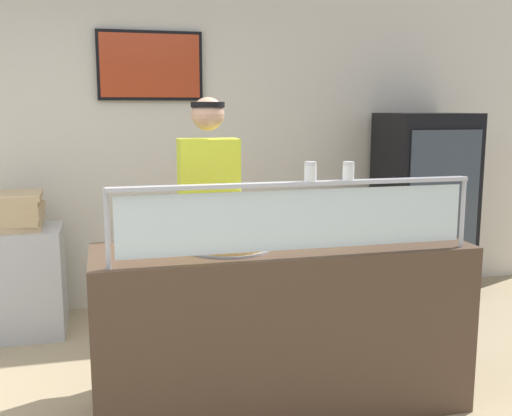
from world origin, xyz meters
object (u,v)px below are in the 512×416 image
(pizza_tray, at_px, (229,246))
(pizza_box_stack, at_px, (11,211))
(worker_figure, at_px, (210,215))
(drink_fridge, at_px, (423,207))
(pizza_server, at_px, (232,242))
(parmesan_shaker, at_px, (310,173))
(pepper_flake_shaker, at_px, (348,172))

(pizza_tray, height_order, pizza_box_stack, pizza_box_stack)
(pizza_tray, xyz_separation_m, worker_figure, (0.02, 0.71, 0.04))
(drink_fridge, distance_m, pizza_box_stack, 3.41)
(pizza_server, bearing_deg, parmesan_shaker, -34.46)
(parmesan_shaker, bearing_deg, pizza_box_stack, 132.25)
(pizza_tray, xyz_separation_m, pepper_flake_shaker, (0.56, -0.26, 0.41))
(pizza_server, bearing_deg, pepper_flake_shaker, -23.68)
(pizza_tray, bearing_deg, pizza_box_stack, 129.58)
(worker_figure, bearing_deg, pizza_server, -90.71)
(parmesan_shaker, bearing_deg, pepper_flake_shaker, 0.00)
(pizza_tray, relative_size, parmesan_shaker, 4.57)
(pizza_server, height_order, pepper_flake_shaker, pepper_flake_shaker)
(pizza_server, xyz_separation_m, worker_figure, (0.01, 0.73, 0.02))
(parmesan_shaker, distance_m, worker_figure, 1.09)
(worker_figure, relative_size, drink_fridge, 1.07)
(pizza_box_stack, bearing_deg, drink_fridge, 0.73)
(pepper_flake_shaker, bearing_deg, worker_figure, 119.37)
(drink_fridge, relative_size, pizza_box_stack, 3.59)
(worker_figure, distance_m, drink_fridge, 2.27)
(worker_figure, bearing_deg, pizza_tray, -91.59)
(drink_fridge, xyz_separation_m, pizza_box_stack, (-3.40, -0.04, 0.12))
(parmesan_shaker, distance_m, pizza_box_stack, 2.53)
(pizza_server, xyz_separation_m, drink_fridge, (2.08, 1.66, -0.16))
(parmesan_shaker, bearing_deg, worker_figure, 109.49)
(pepper_flake_shaker, bearing_deg, drink_fridge, 51.11)
(worker_figure, bearing_deg, pepper_flake_shaker, -60.63)
(pepper_flake_shaker, bearing_deg, pizza_box_stack, 135.50)
(pizza_tray, xyz_separation_m, parmesan_shaker, (0.36, -0.26, 0.41))
(pizza_tray, relative_size, pepper_flake_shaker, 4.76)
(pizza_server, height_order, pizza_box_stack, pizza_box_stack)
(pizza_server, distance_m, drink_fridge, 2.66)
(pizza_tray, relative_size, pizza_server, 1.60)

